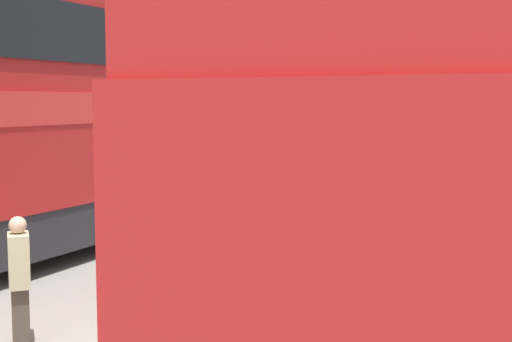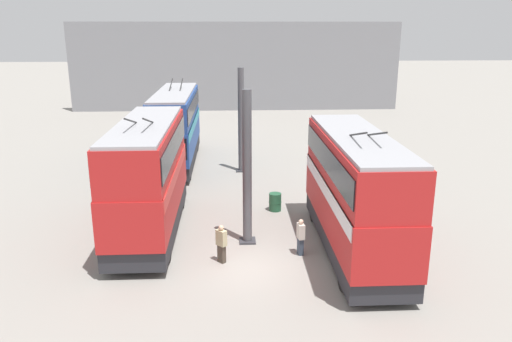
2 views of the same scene
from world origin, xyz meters
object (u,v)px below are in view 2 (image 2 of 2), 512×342
bus_right_far (176,123)px  person_aisle_foreground (221,243)px  person_by_left_row (301,236)px  oil_drum (275,202)px  bus_right_near (148,172)px  bus_left_far (356,187)px

bus_right_far → person_aisle_foreground: size_ratio=6.63×
person_by_left_row → oil_drum: (5.14, 0.59, -0.35)m
bus_right_near → oil_drum: size_ratio=10.10×
bus_right_far → person_by_left_row: bearing=-156.0°
person_aisle_foreground → person_by_left_row: 3.25m
bus_left_far → bus_right_near: (2.37, 8.66, 0.08)m
bus_left_far → bus_right_near: bearing=74.7°
bus_right_near → bus_left_far: bearing=-105.3°
bus_left_far → person_by_left_row: 2.98m
bus_right_near → person_aisle_foreground: (-3.16, -3.24, -2.06)m
bus_right_far → person_aisle_foreground: (-15.02, -3.24, -1.97)m
bus_right_far → bus_left_far: bearing=-148.7°
person_by_left_row → bus_right_far: bearing=104.3°
oil_drum → bus_right_far: bearing=32.1°
bus_right_near → person_by_left_row: size_ratio=5.94×
bus_right_near → person_aisle_foreground: bus_right_near is taller
bus_left_far → person_by_left_row: size_ratio=6.18×
person_aisle_foreground → oil_drum: person_aisle_foreground is taller
person_aisle_foreground → oil_drum: (5.68, -2.62, -0.37)m
bus_right_far → oil_drum: bus_right_far is taller
bus_left_far → bus_right_far: bus_left_far is taller
bus_right_far → person_by_left_row: size_ratio=6.76×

